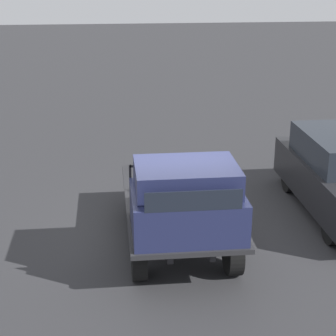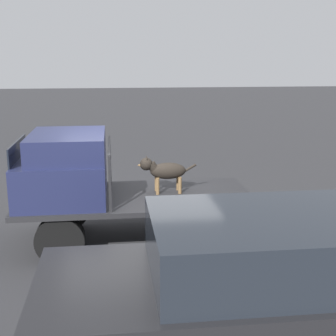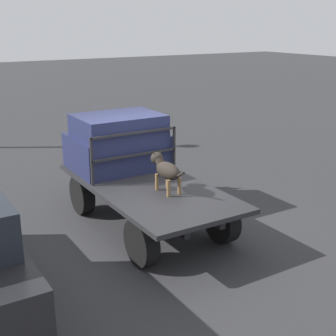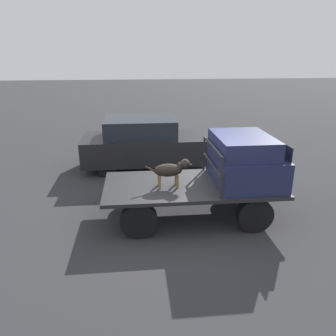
{
  "view_description": "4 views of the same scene",
  "coord_description": "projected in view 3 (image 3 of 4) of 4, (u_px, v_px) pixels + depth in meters",
  "views": [
    {
      "loc": [
        9.25,
        -1.16,
        4.86
      ],
      "look_at": [
        -0.56,
        -0.11,
        1.25
      ],
      "focal_mm": 60.0,
      "sensor_mm": 36.0,
      "label": 1
    },
    {
      "loc": [
        0.38,
        7.62,
        3.12
      ],
      "look_at": [
        -0.56,
        -0.11,
        1.25
      ],
      "focal_mm": 50.0,
      "sensor_mm": 36.0,
      "label": 2
    },
    {
      "loc": [
        -6.96,
        3.82,
        3.59
      ],
      "look_at": [
        -0.56,
        -0.11,
        1.25
      ],
      "focal_mm": 50.0,
      "sensor_mm": 36.0,
      "label": 3
    },
    {
      "loc": [
        -1.22,
        -6.73,
        3.62
      ],
      "look_at": [
        -0.56,
        -0.11,
        1.25
      ],
      "focal_mm": 35.0,
      "sensor_mm": 36.0,
      "label": 4
    }
  ],
  "objects": [
    {
      "name": "dog",
      "position": [
        166.0,
        169.0,
        7.95
      ],
      "size": [
        1.02,
        0.28,
        0.65
      ],
      "rotation": [
        0.0,
        0.0,
        0.22
      ],
      "color": "brown",
      "rests_on": "flatbed_truck"
    },
    {
      "name": "ground_plane",
      "position": [
        147.0,
        226.0,
        8.64
      ],
      "size": [
        80.0,
        80.0,
        0.0
      ],
      "primitive_type": "plane",
      "color": "#2D2D30"
    },
    {
      "name": "truck_cab",
      "position": [
        117.0,
        143.0,
        9.21
      ],
      "size": [
        1.41,
        1.75,
        1.08
      ],
      "color": "#1E2347",
      "rests_on": "flatbed_truck"
    },
    {
      "name": "truck_headboard",
      "position": [
        135.0,
        148.0,
        8.58
      ],
      "size": [
        0.04,
        1.75,
        0.87
      ],
      "color": "#232326",
      "rests_on": "flatbed_truck"
    },
    {
      "name": "flatbed_truck",
      "position": [
        147.0,
        196.0,
        8.47
      ],
      "size": [
        3.93,
        1.87,
        0.82
      ],
      "color": "black",
      "rests_on": "ground"
    }
  ]
}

